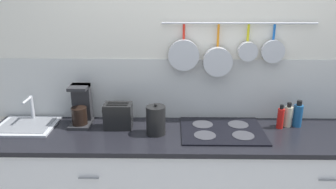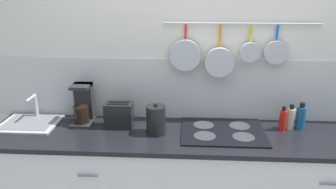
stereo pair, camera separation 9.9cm
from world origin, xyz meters
name	(u,v)px [view 2 (the right image)]	position (x,y,z in m)	size (l,w,h in m)	color
wall_back	(205,75)	(0.00, 0.35, 1.28)	(7.20, 0.16, 2.60)	silver
countertop	(205,137)	(0.00, 0.00, 0.90)	(3.28, 0.62, 0.03)	black
sink_basin	(30,122)	(-1.38, 0.11, 0.93)	(0.44, 0.37, 0.21)	#B7BABF
coffee_maker	(83,107)	(-0.96, 0.17, 1.05)	(0.16, 0.21, 0.32)	#262628
toaster	(119,115)	(-0.66, 0.10, 1.01)	(0.23, 0.14, 0.20)	black
kettle	(156,120)	(-0.37, 0.00, 1.02)	(0.14, 0.14, 0.24)	black
cooktop	(223,131)	(0.13, 0.05, 0.92)	(0.62, 0.49, 0.01)	black
bottle_cooking_wine	(283,120)	(0.58, 0.11, 1.00)	(0.05, 0.05, 0.19)	red
bottle_vinegar	(291,118)	(0.65, 0.15, 1.00)	(0.06, 0.06, 0.20)	#BFB799
bottle_dish_soap	(301,117)	(0.73, 0.16, 1.01)	(0.07, 0.07, 0.21)	navy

